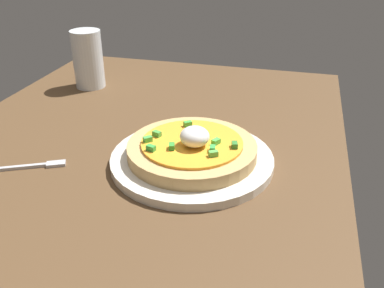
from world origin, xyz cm
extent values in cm
cube|color=#513822|center=(0.00, 0.00, 1.09)|extent=(104.97, 67.67, 2.19)
cylinder|color=silver|center=(3.48, -10.52, 2.87)|extent=(24.76, 24.76, 1.36)
cylinder|color=tan|center=(3.48, -10.52, 4.55)|extent=(19.57, 19.57, 2.00)
cylinder|color=orange|center=(3.48, -10.52, 5.76)|extent=(15.29, 15.29, 0.42)
ellipsoid|color=white|center=(2.40, -11.21, 7.43)|extent=(4.34, 4.34, 2.93)
cube|color=green|center=(8.46, -8.49, 6.37)|extent=(1.41, 1.50, 0.80)
cube|color=green|center=(3.63, -14.14, 6.37)|extent=(1.51, 1.32, 0.80)
cube|color=green|center=(0.54, -8.28, 6.37)|extent=(1.44, 1.10, 0.80)
cube|color=green|center=(3.83, -4.88, 6.37)|extent=(1.22, 1.49, 0.80)
cube|color=#53AB46|center=(-0.43, -14.54, 6.37)|extent=(1.32, 1.51, 0.80)
cube|color=green|center=(1.36, -14.12, 6.37)|extent=(1.40, 1.00, 0.80)
cube|color=#30852D|center=(4.92, -11.45, 6.37)|extent=(1.31, 0.85, 0.80)
cube|color=green|center=(-0.69, -5.54, 6.37)|extent=(1.13, 1.45, 0.80)
cube|color=#307B2E|center=(3.31, -16.98, 6.37)|extent=(1.45, 1.11, 0.80)
cube|color=green|center=(1.78, -4.14, 6.37)|extent=(1.46, 1.48, 0.80)
cylinder|color=silver|center=(30.39, 20.06, 8.39)|extent=(6.48, 6.48, 12.41)
cylinder|color=#A55324|center=(30.39, 20.06, 5.46)|extent=(5.70, 5.70, 5.74)
cube|color=#B7B7BC|center=(-4.69, 14.01, 2.44)|extent=(3.88, 7.11, 0.50)
cube|color=#B7B7BC|center=(-2.40, 9.33, 2.44)|extent=(2.49, 3.13, 0.50)
camera|label=1|loc=(-50.16, -24.74, 35.23)|focal=39.34mm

